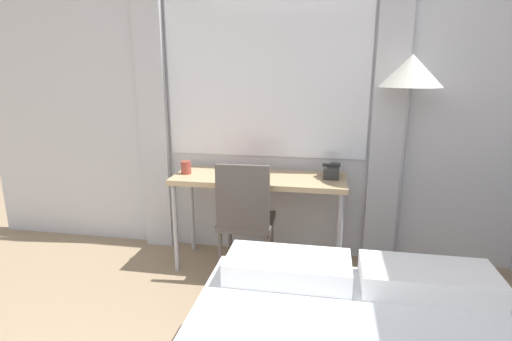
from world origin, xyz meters
name	(u,v)px	position (x,y,z in m)	size (l,w,h in m)	color
wall_back_with_window	(260,94)	(0.01, 2.95, 1.35)	(5.07, 0.13, 2.70)	silver
desk	(259,185)	(0.05, 2.64, 0.68)	(1.33, 0.47, 0.75)	tan
desk_chair	(245,215)	(-0.02, 2.43, 0.51)	(0.41, 0.41, 0.92)	#59514C
standing_lamp	(410,87)	(1.10, 2.68, 1.43)	(0.43, 0.43, 1.65)	#4C4C51
telephone	(331,171)	(0.59, 2.71, 0.80)	(0.13, 0.18, 0.11)	#2D2D2D
book	(244,172)	(-0.08, 2.68, 0.76)	(0.28, 0.22, 0.02)	maroon
mug	(186,168)	(-0.53, 2.61, 0.80)	(0.08, 0.08, 0.10)	#993F33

